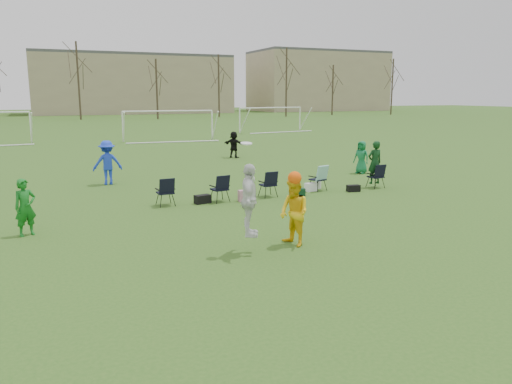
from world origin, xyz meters
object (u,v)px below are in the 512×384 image
fielder_blue (107,163)px  center_contest (275,207)px  fielder_black (234,145)px  goal_mid (168,117)px  fielder_green_near (25,207)px  goal_right (271,112)px  fielder_green_far (361,157)px

fielder_blue → center_contest: (2.61, -10.85, 0.14)m
fielder_black → goal_mid: bearing=-35.6°
fielder_green_near → goal_right: (22.17, 32.22, 1.15)m
fielder_black → goal_right: goal_right is taller
fielder_green_near → goal_right: bearing=33.4°
fielder_green_far → goal_right: size_ratio=0.21×
fielder_green_far → goal_mid: goal_mid is taller
center_contest → fielder_blue: bearing=103.5°
fielder_black → fielder_green_far: bearing=163.4°
center_contest → goal_right: size_ratio=0.36×
fielder_black → center_contest: size_ratio=0.59×
fielder_black → goal_right: (11.10, 18.66, 1.14)m
goal_mid → fielder_green_far: bearing=-74.2°
goal_mid → goal_right: same height
fielder_black → center_contest: center_contest is taller
fielder_green_near → fielder_blue: (2.99, 7.14, 0.15)m
fielder_green_far → fielder_black: 8.80m
fielder_black → center_contest: (-5.47, -17.26, 0.28)m
goal_right → goal_mid: bearing=-161.4°
fielder_black → goal_right: 21.75m
center_contest → goal_mid: (4.57, 29.93, 0.86)m
fielder_blue → fielder_green_far: 11.65m
fielder_green_far → center_contest: (-8.92, -9.17, 0.29)m
center_contest → goal_right: center_contest is taller
center_contest → goal_right: (16.57, 35.93, 0.86)m
fielder_blue → fielder_green_far: (11.53, -1.68, -0.14)m
center_contest → goal_right: bearing=65.2°
fielder_green_far → center_contest: size_ratio=0.59×
fielder_green_far → goal_right: 27.85m
fielder_blue → fielder_black: size_ratio=1.17×
goal_mid → fielder_green_near: bearing=-107.2°
fielder_green_near → fielder_green_far: 15.51m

